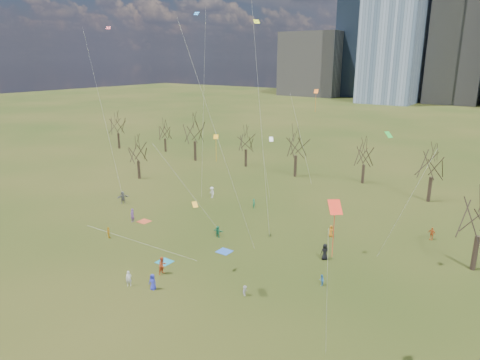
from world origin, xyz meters
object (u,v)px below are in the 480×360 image
Objects in this scene: person_0 at (153,282)px; blanket_navy at (224,251)px; person_2 at (163,266)px; person_4 at (109,233)px; blanket_crimson at (144,221)px; blanket_teal at (165,262)px; person_1 at (129,279)px.

blanket_navy is at bearing 74.59° from person_0.
person_4 is at bearing 80.35° from person_2.
person_0 reaches higher than person_4.
blanket_crimson is at bearing 175.40° from blanket_navy.
blanket_teal is at bearing -32.92° from blanket_crimson.
person_1 is (-2.43, -0.86, -0.02)m from person_0.
blanket_crimson is 0.84× the size of person_2.
person_2 reaches higher than blanket_teal.
person_2 is (-2.01, -7.92, 0.94)m from blanket_navy.
person_0 is 14.69m from person_4.
blanket_teal is 0.84× the size of person_2.
blanket_teal is 1.01× the size of person_1.
person_1 is 3.78m from person_2.
person_1 is at bearing -104.49° from blanket_navy.
person_2 is 12.46m from person_4.
person_0 is 2.58m from person_1.
blanket_crimson is 17.36m from person_1.
person_4 is at bearing -159.92° from blanket_navy.
blanket_teal is 1.00× the size of blanket_navy.
person_2 is at bearing -48.55° from blanket_teal.
person_4 is at bearing -84.85° from blanket_crimson.
person_1 is at bearing -47.34° from blanket_crimson.
person_0 is at bearing -39.98° from blanket_crimson.
blanket_crimson is at bearing 90.29° from person_1.
person_4 reaches higher than blanket_teal.
person_0 is at bearing -56.04° from blanket_teal.
person_1 is at bearing -172.90° from person_0.
blanket_navy is 10.75m from person_0.
blanket_crimson is (-10.95, 7.09, 0.00)m from blanket_teal.
blanket_teal is at bearing 44.51° from person_2.
person_2 is at bearing 32.63° from person_1.
person_2 reaches higher than person_4.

